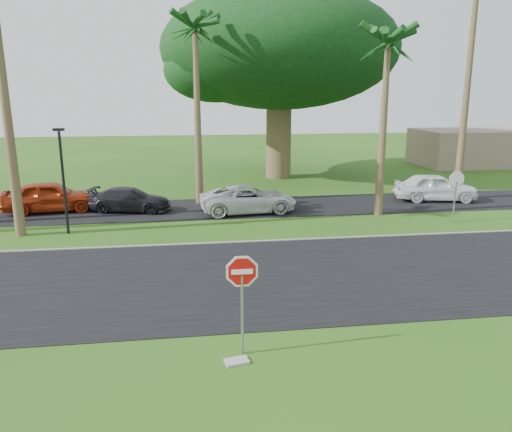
{
  "coord_description": "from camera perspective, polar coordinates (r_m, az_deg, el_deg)",
  "views": [
    {
      "loc": [
        -0.69,
        -13.81,
        6.14
      ],
      "look_at": [
        1.73,
        3.38,
        1.8
      ],
      "focal_mm": 35.0,
      "sensor_mm": 36.0,
      "label": 1
    }
  ],
  "objects": [
    {
      "name": "car_minivan",
      "position": [
        25.93,
        -0.86,
        1.91
      ],
      "size": [
        5.21,
        2.79,
        1.39
      ],
      "primitive_type": "imported",
      "rotation": [
        0.0,
        0.0,
        1.67
      ],
      "color": "silver",
      "rests_on": "ground"
    },
    {
      "name": "palm_right_near",
      "position": [
        25.79,
        14.85,
        18.15
      ],
      "size": [
        5.0,
        5.0,
        9.5
      ],
      "color": "brown",
      "rests_on": "ground"
    },
    {
      "name": "canopy_tree",
      "position": [
        36.54,
        2.71,
        18.42
      ],
      "size": [
        16.5,
        16.5,
        13.12
      ],
      "color": "brown",
      "rests_on": "ground"
    },
    {
      "name": "streetlight_right",
      "position": [
        23.19,
        -21.2,
        4.43
      ],
      "size": [
        0.45,
        0.25,
        4.64
      ],
      "color": "black",
      "rests_on": "ground"
    },
    {
      "name": "road",
      "position": [
        16.97,
        -5.17,
        -7.2
      ],
      "size": [
        120.0,
        8.0,
        0.02
      ],
      "primitive_type": "cube",
      "color": "black",
      "rests_on": "ground"
    },
    {
      "name": "ground",
      "position": [
        15.13,
        -4.76,
        -9.96
      ],
      "size": [
        120.0,
        120.0,
        0.0
      ],
      "primitive_type": "plane",
      "color": "#254D13",
      "rests_on": "ground"
    },
    {
      "name": "utility_slab",
      "position": [
        12.11,
        -2.21,
        -16.26
      ],
      "size": [
        0.61,
        0.46,
        0.06
      ],
      "primitive_type": "cube",
      "rotation": [
        0.0,
        0.0,
        0.21
      ],
      "color": "#989791",
      "rests_on": "ground"
    },
    {
      "name": "stop_sign_far",
      "position": [
        25.61,
        21.89,
        3.2
      ],
      "size": [
        1.05,
        0.07,
        2.62
      ],
      "rotation": [
        0.0,
        0.0,
        3.14
      ],
      "color": "gray",
      "rests_on": "ground"
    },
    {
      "name": "car_pickup",
      "position": [
        30.54,
        19.85,
        3.09
      ],
      "size": [
        4.84,
        2.6,
        1.56
      ],
      "primitive_type": "imported",
      "rotation": [
        0.0,
        0.0,
        1.4
      ],
      "color": "white",
      "rests_on": "ground"
    },
    {
      "name": "parking_strip",
      "position": [
        27.02,
        -6.33,
        0.83
      ],
      "size": [
        120.0,
        5.0,
        0.02
      ],
      "primitive_type": "cube",
      "color": "black",
      "rests_on": "ground"
    },
    {
      "name": "stop_sign_near",
      "position": [
        11.72,
        -1.6,
        -7.84
      ],
      "size": [
        1.05,
        0.07,
        2.62
      ],
      "color": "gray",
      "rests_on": "ground"
    },
    {
      "name": "building_far",
      "position": [
        47.07,
        23.88,
        7.19
      ],
      "size": [
        10.0,
        6.0,
        3.0
      ],
      "primitive_type": "cube",
      "color": "gray",
      "rests_on": "ground"
    },
    {
      "name": "palm_center",
      "position": [
        27.98,
        -6.97,
        20.14
      ],
      "size": [
        5.0,
        5.0,
        10.5
      ],
      "color": "brown",
      "rests_on": "ground"
    },
    {
      "name": "car_red",
      "position": [
        28.16,
        -22.42,
        2.05
      ],
      "size": [
        4.97,
        2.53,
        1.62
      ],
      "primitive_type": "imported",
      "rotation": [
        0.0,
        0.0,
        1.7
      ],
      "color": "#97270C",
      "rests_on": "ground"
    },
    {
      "name": "car_dark",
      "position": [
        27.01,
        -14.19,
        1.8
      ],
      "size": [
        4.52,
        2.59,
        1.23
      ],
      "primitive_type": "imported",
      "rotation": [
        0.0,
        0.0,
        1.36
      ],
      "color": "black",
      "rests_on": "ground"
    },
    {
      "name": "curb",
      "position": [
        20.79,
        -5.75,
        -3.13
      ],
      "size": [
        120.0,
        0.12,
        0.06
      ],
      "primitive_type": "cube",
      "color": "gray",
      "rests_on": "ground"
    }
  ]
}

